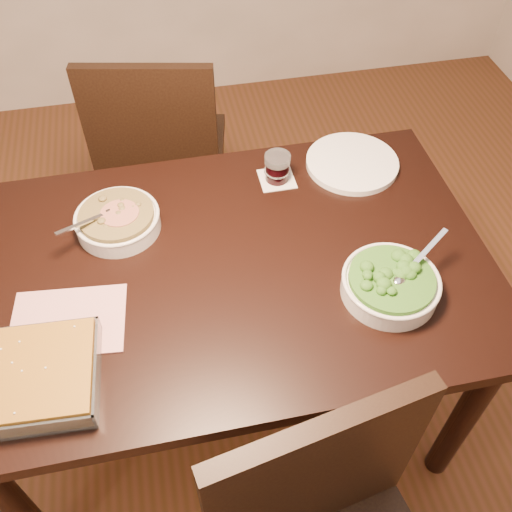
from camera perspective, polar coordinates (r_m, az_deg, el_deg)
ground at (r=2.12m, az=-2.32°, el=-14.01°), size 4.00×4.00×0.00m
table at (r=1.57m, az=-3.06°, el=-3.07°), size 1.40×0.90×0.75m
magazine_a at (r=1.45m, az=-18.28°, el=-6.24°), size 0.29×0.22×0.01m
coaster at (r=1.72m, az=2.10°, el=7.71°), size 0.10×0.10×0.00m
stew_bowl at (r=1.60m, az=-13.67°, el=3.53°), size 0.23×0.23×0.09m
broccoli_bowl at (r=1.44m, az=13.29°, el=-2.74°), size 0.26×0.24×0.09m
baking_dish at (r=1.37m, az=-22.70°, el=-11.26°), size 0.36×0.27×0.06m
wine_tumbler at (r=1.69m, az=2.14°, el=8.89°), size 0.08×0.08×0.09m
dinner_plate at (r=1.79m, az=9.59°, el=9.17°), size 0.28×0.28×0.02m
chair_far at (r=2.21m, az=-9.44°, el=10.37°), size 0.53×0.53×0.95m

